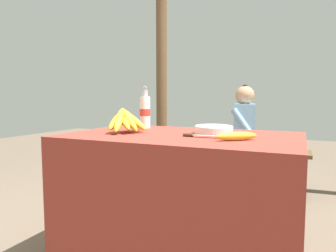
{
  "coord_description": "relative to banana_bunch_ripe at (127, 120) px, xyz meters",
  "views": [
    {
      "loc": [
        0.64,
        -1.62,
        0.97
      ],
      "look_at": [
        -0.11,
        0.05,
        0.8
      ],
      "focal_mm": 32.0,
      "sensor_mm": 36.0,
      "label": 1
    }
  ],
  "objects": [
    {
      "name": "water_bottle",
      "position": [
        -0.03,
        0.28,
        0.04
      ],
      "size": [
        0.08,
        0.08,
        0.3
      ],
      "color": "white",
      "rests_on": "market_counter"
    },
    {
      "name": "seated_vendor",
      "position": [
        0.4,
        1.48,
        -0.19
      ],
      "size": [
        0.44,
        0.42,
        1.1
      ],
      "rotation": [
        0.0,
        0.0,
        3.32
      ],
      "color": "#473828",
      "rests_on": "ground_plane"
    },
    {
      "name": "support_post_near",
      "position": [
        -0.64,
        1.85,
        0.38
      ],
      "size": [
        0.13,
        0.13,
        2.43
      ],
      "color": "brown",
      "rests_on": "ground_plane"
    },
    {
      "name": "loose_banana_front",
      "position": [
        0.69,
        -0.09,
        -0.05
      ],
      "size": [
        0.2,
        0.18,
        0.04
      ],
      "rotation": [
        0.0,
        0.0,
        0.7
      ],
      "color": "gold",
      "rests_on": "market_counter"
    },
    {
      "name": "banana_bunch_ripe",
      "position": [
        0.0,
        0.0,
        0.0
      ],
      "size": [
        0.21,
        0.37,
        0.16
      ],
      "color": "#4C381E",
      "rests_on": "market_counter"
    },
    {
      "name": "knife",
      "position": [
        0.47,
        -0.04,
        -0.07
      ],
      "size": [
        0.23,
        0.03,
        0.02
      ],
      "rotation": [
        0.0,
        0.0,
        0.02
      ],
      "color": "#BCBCC1",
      "rests_on": "market_counter"
    },
    {
      "name": "serving_bowl",
      "position": [
        0.5,
        0.16,
        -0.05
      ],
      "size": [
        0.23,
        0.23,
        0.05
      ],
      "color": "white",
      "rests_on": "market_counter"
    },
    {
      "name": "market_counter",
      "position": [
        0.34,
        0.05,
        -0.45
      ],
      "size": [
        1.33,
        0.83,
        0.76
      ],
      "color": "maroon",
      "rests_on": "ground_plane"
    },
    {
      "name": "wooden_bench",
      "position": [
        0.38,
        1.52,
        -0.46
      ],
      "size": [
        1.4,
        0.32,
        0.45
      ],
      "color": "brown",
      "rests_on": "ground_plane"
    },
    {
      "name": "banana_bunch_green",
      "position": [
        0.04,
        1.51,
        -0.31
      ],
      "size": [
        0.19,
        0.33,
        0.16
      ],
      "color": "#4C381E",
      "rests_on": "wooden_bench"
    }
  ]
}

